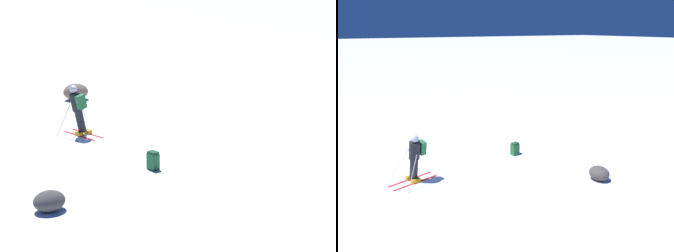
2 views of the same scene
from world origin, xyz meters
The scene contains 4 objects.
ground_plane centered at (0.00, 0.00, 0.00)m, with size 300.00×300.00×0.00m, color white.
skier centered at (1.62, 0.08, 0.93)m, with size 1.25×1.65×1.71m.
spare_backpack centered at (1.18, 4.12, 0.24)m, with size 0.26×0.33×0.50m.
exposed_boulder_0 centered at (4.48, 5.33, 0.23)m, with size 0.71×0.60×0.46m, color #4C4742.
Camera 2 is at (11.41, -2.37, 4.85)m, focal length 35.00 mm.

